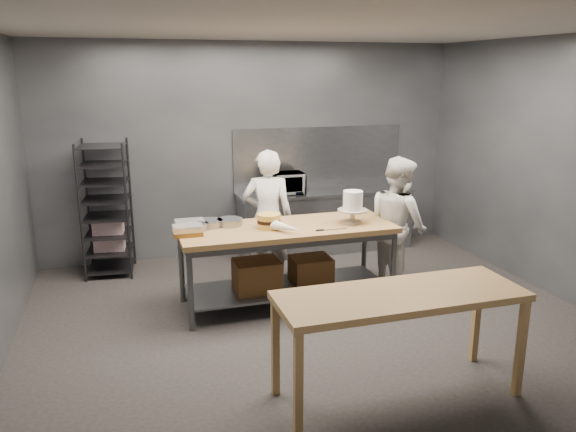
# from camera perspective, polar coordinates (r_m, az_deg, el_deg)

# --- Properties ---
(ground) EXTENTS (6.00, 6.00, 0.00)m
(ground) POSITION_cam_1_polar(r_m,az_deg,el_deg) (6.21, 2.20, -10.23)
(ground) COLOR black
(ground) RESTS_ON ground
(back_wall) EXTENTS (6.00, 0.04, 3.00)m
(back_wall) POSITION_cam_1_polar(r_m,az_deg,el_deg) (8.11, -3.56, 6.73)
(back_wall) COLOR #4C4F54
(back_wall) RESTS_ON ground
(work_table) EXTENTS (2.40, 0.90, 0.92)m
(work_table) POSITION_cam_1_polar(r_m,az_deg,el_deg) (6.34, -0.40, -4.10)
(work_table) COLOR brown
(work_table) RESTS_ON ground
(near_counter) EXTENTS (2.00, 0.70, 0.90)m
(near_counter) POSITION_cam_1_polar(r_m,az_deg,el_deg) (4.60, 11.33, -8.64)
(near_counter) COLOR olive
(near_counter) RESTS_ON ground
(back_counter) EXTENTS (2.60, 0.60, 0.90)m
(back_counter) POSITION_cam_1_polar(r_m,az_deg,el_deg) (8.31, 3.79, -0.46)
(back_counter) COLOR slate
(back_counter) RESTS_ON ground
(splashback_panel) EXTENTS (2.60, 0.02, 0.90)m
(splashback_panel) POSITION_cam_1_polar(r_m,az_deg,el_deg) (8.40, 3.16, 5.98)
(splashback_panel) COLOR slate
(splashback_panel) RESTS_ON back_counter
(speed_rack) EXTENTS (0.67, 0.71, 1.75)m
(speed_rack) POSITION_cam_1_polar(r_m,az_deg,el_deg) (7.62, -17.93, 0.60)
(speed_rack) COLOR black
(speed_rack) RESTS_ON ground
(chef_behind) EXTENTS (0.71, 0.56, 1.69)m
(chef_behind) POSITION_cam_1_polar(r_m,az_deg,el_deg) (6.94, -2.07, -0.13)
(chef_behind) COLOR white
(chef_behind) RESTS_ON ground
(chef_right) EXTENTS (0.71, 0.86, 1.64)m
(chef_right) POSITION_cam_1_polar(r_m,az_deg,el_deg) (6.82, 11.07, -0.86)
(chef_right) COLOR silver
(chef_right) RESTS_ON ground
(microwave) EXTENTS (0.54, 0.37, 0.30)m
(microwave) POSITION_cam_1_polar(r_m,az_deg,el_deg) (7.97, -0.38, 3.35)
(microwave) COLOR black
(microwave) RESTS_ON back_counter
(frosted_cake_stand) EXTENTS (0.34, 0.34, 0.37)m
(frosted_cake_stand) POSITION_cam_1_polar(r_m,az_deg,el_deg) (6.37, 6.60, 1.27)
(frosted_cake_stand) COLOR #AEA38B
(frosted_cake_stand) RESTS_ON work_table
(layer_cake) EXTENTS (0.26, 0.26, 0.16)m
(layer_cake) POSITION_cam_1_polar(r_m,az_deg,el_deg) (6.16, -1.96, -0.50)
(layer_cake) COLOR gold
(layer_cake) RESTS_ON work_table
(cake_pans) EXTENTS (0.66, 0.37, 0.07)m
(cake_pans) POSITION_cam_1_polar(r_m,az_deg,el_deg) (6.26, -7.59, -0.79)
(cake_pans) COLOR gray
(cake_pans) RESTS_ON work_table
(piping_bag) EXTENTS (0.31, 0.38, 0.12)m
(piping_bag) POSITION_cam_1_polar(r_m,az_deg,el_deg) (5.98, -0.19, -1.16)
(piping_bag) COLOR white
(piping_bag) RESTS_ON work_table
(offset_spatula) EXTENTS (0.36, 0.02, 0.02)m
(offset_spatula) POSITION_cam_1_polar(r_m,az_deg,el_deg) (6.11, 4.03, -1.40)
(offset_spatula) COLOR slate
(offset_spatula) RESTS_ON work_table
(pastry_clamshells) EXTENTS (0.36, 0.42, 0.11)m
(pastry_clamshells) POSITION_cam_1_polar(r_m,az_deg,el_deg) (6.08, -10.05, -1.17)
(pastry_clamshells) COLOR #9C671F
(pastry_clamshells) RESTS_ON work_table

